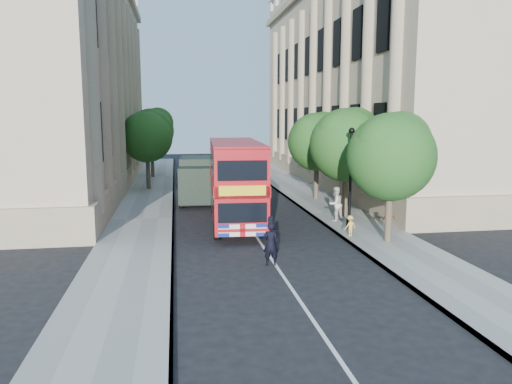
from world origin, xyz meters
name	(u,v)px	position (x,y,z in m)	size (l,w,h in m)	color
ground	(278,269)	(0.00, 0.00, 0.00)	(120.00, 120.00, 0.00)	black
pavement_right	(338,213)	(5.75, 10.00, 0.06)	(3.50, 80.00, 0.12)	gray
pavement_left	(142,220)	(-5.75, 10.00, 0.06)	(3.50, 80.00, 0.12)	gray
building_right	(378,79)	(13.80, 24.00, 9.00)	(12.00, 38.00, 18.00)	tan
building_left	(45,75)	(-13.80, 24.00, 9.00)	(12.00, 38.00, 18.00)	tan
tree_right_near	(392,152)	(5.84, 3.03, 4.25)	(4.00, 4.00, 6.08)	#473828
tree_right_mid	(347,141)	(5.84, 9.03, 4.45)	(4.20, 4.20, 6.37)	#473828
tree_right_far	(317,139)	(5.84, 15.03, 4.31)	(4.00, 4.00, 6.15)	#473828
tree_left_far	(147,134)	(-5.96, 22.03, 4.44)	(4.00, 4.00, 6.30)	#473828
tree_left_back	(152,128)	(-5.96, 30.03, 4.71)	(4.20, 4.20, 6.65)	#473828
lamp_post	(350,182)	(5.00, 6.00, 2.51)	(0.32, 0.32, 5.16)	black
double_decker_bus	(235,180)	(-0.66, 8.31, 2.44)	(3.04, 9.69, 4.42)	#A60B10
box_van	(197,181)	(-2.46, 15.20, 1.50)	(2.52, 5.48, 3.06)	black
police_constable	(271,244)	(-0.19, 0.56, 0.86)	(0.63, 0.41, 1.72)	black
woman_pedestrian	(336,204)	(4.82, 7.72, 1.06)	(0.92, 0.72, 1.89)	beige
child_a	(389,220)	(6.64, 4.76, 0.71)	(0.69, 0.29, 1.18)	#C35422
child_b	(350,226)	(4.40, 4.21, 0.62)	(0.65, 0.38, 1.01)	#ECBA50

